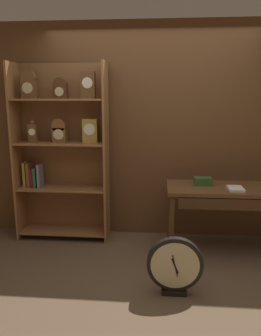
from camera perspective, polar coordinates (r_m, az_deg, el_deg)
ground_plane at (r=3.22m, az=3.01°, el=-20.22°), size 10.00×10.00×0.00m
back_wood_panel at (r=4.05m, az=3.82°, el=6.15°), size 4.80×0.05×2.60m
bookshelf at (r=4.04m, az=-12.05°, el=3.41°), size 1.11×0.35×2.12m
workbench at (r=3.79m, az=17.73°, el=-4.56°), size 1.49×0.59×0.76m
toolbox_small at (r=3.78m, az=12.43°, el=-2.25°), size 0.19×0.12×0.09m
open_repair_manual at (r=3.69m, az=17.81°, el=-3.43°), size 0.16×0.22×0.02m
round_clock_large at (r=3.04m, az=7.71°, el=-16.47°), size 0.50×0.11×0.54m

